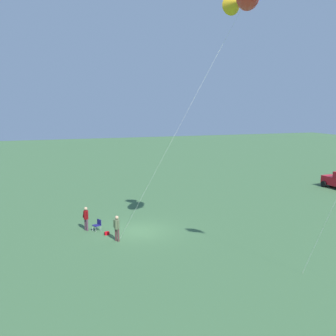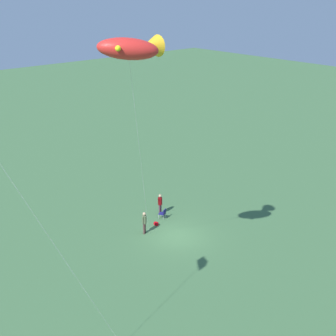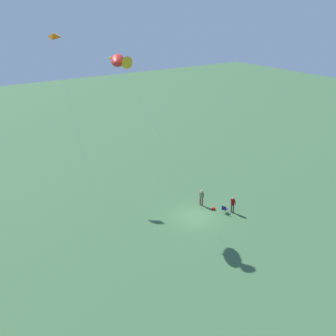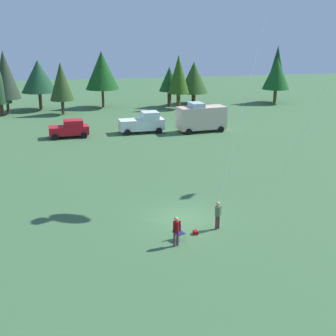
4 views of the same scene
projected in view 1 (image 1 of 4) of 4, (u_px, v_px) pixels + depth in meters
name	position (u px, v px, depth m)	size (l,w,h in m)	color
ground_plane	(140.00, 231.00, 28.19)	(160.00, 160.00, 0.00)	#3D643C
person_kite_flyer	(117.00, 226.00, 25.95)	(0.50, 0.47, 1.74)	#4B2E2E
folding_chair	(98.00, 224.00, 28.18)	(0.63, 0.63, 0.82)	navy
person_spectator	(86.00, 217.00, 28.17)	(0.57, 0.47, 1.74)	#4C313F
backpack_on_grass	(107.00, 233.00, 27.34)	(0.32, 0.22, 0.22)	red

